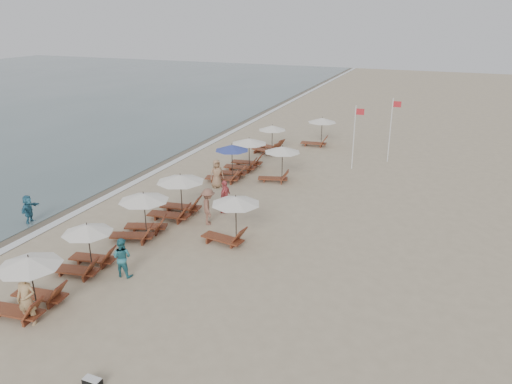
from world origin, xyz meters
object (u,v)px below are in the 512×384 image
at_px(beachgoer_mid_b, 208,206).
at_px(lounger_station_1, 85,249).
at_px(lounger_station_3, 177,196).
at_px(inland_station_1, 279,159).
at_px(beachgoer_near, 26,299).
at_px(beachgoer_mid_a, 122,257).
at_px(beachgoer_far_b, 217,174).
at_px(lounger_station_2, 141,215).
at_px(lounger_station_0, 28,284).
at_px(lounger_station_4, 228,164).
at_px(inland_station_0, 230,215).
at_px(beachgoer_far_a, 225,196).
at_px(duffel_bag, 92,383).
at_px(lounger_station_5, 246,154).
at_px(lounger_station_6, 269,139).
at_px(flag_pole_near, 355,134).
at_px(inland_station_2, 318,129).
at_px(waterline_walker, 29,209).

bearing_deg(beachgoer_mid_b, lounger_station_1, 126.42).
xyz_separation_m(lounger_station_3, inland_station_1, (3.01, 7.14, 0.33)).
xyz_separation_m(beachgoer_near, beachgoer_mid_a, (0.99, 3.85, -0.13)).
xyz_separation_m(inland_station_1, beachgoer_far_b, (-3.09, -2.39, -0.58)).
bearing_deg(lounger_station_2, lounger_station_0, -91.40).
height_order(lounger_station_4, inland_station_0, lounger_station_4).
distance_m(lounger_station_2, lounger_station_4, 9.03).
bearing_deg(beachgoer_far_b, beachgoer_far_a, -102.45).
height_order(lounger_station_3, lounger_station_4, lounger_station_4).
distance_m(beachgoer_far_a, duffel_bag, 13.21).
relative_size(lounger_station_0, lounger_station_3, 0.92).
height_order(beachgoer_mid_a, duffel_bag, beachgoer_mid_a).
distance_m(beachgoer_near, beachgoer_far_a, 11.54).
distance_m(lounger_station_3, lounger_station_4, 6.29).
bearing_deg(lounger_station_1, lounger_station_5, 87.49).
bearing_deg(lounger_station_3, lounger_station_5, 89.39).
bearing_deg(inland_station_0, lounger_station_5, 109.34).
height_order(lounger_station_1, lounger_station_5, lounger_station_5).
bearing_deg(lounger_station_2, lounger_station_6, 88.61).
bearing_deg(duffel_bag, lounger_station_0, 153.17).
bearing_deg(duffel_bag, lounger_station_1, 130.84).
bearing_deg(lounger_station_5, inland_station_0, -70.66).
distance_m(lounger_station_3, inland_station_1, 7.76).
xyz_separation_m(lounger_station_3, beachgoer_far_a, (2.04, 1.42, -0.23)).
relative_size(beachgoer_mid_a, flag_pole_near, 0.38).
bearing_deg(lounger_station_3, beachgoer_near, -89.52).
relative_size(lounger_station_6, beachgoer_mid_a, 1.55).
distance_m(inland_station_2, beachgoer_far_b, 12.04).
xyz_separation_m(lounger_station_5, duffel_bag, (3.95, -20.40, -0.90)).
bearing_deg(lounger_station_3, lounger_station_1, -95.15).
bearing_deg(beachgoer_mid_a, beachgoer_far_b, -88.34).
bearing_deg(lounger_station_3, beachgoer_mid_b, -7.85).
bearing_deg(inland_station_2, lounger_station_1, -99.06).
relative_size(lounger_station_1, lounger_station_6, 0.98).
height_order(lounger_station_5, lounger_station_6, lounger_station_5).
height_order(inland_station_0, waterline_walker, inland_station_0).
bearing_deg(lounger_station_1, beachgoer_near, -79.95).
xyz_separation_m(beachgoer_near, beachgoer_far_a, (1.96, 11.38, -0.07)).
distance_m(lounger_station_2, beachgoer_mid_b, 3.33).
bearing_deg(inland_station_0, lounger_station_2, -167.19).
bearing_deg(inland_station_1, inland_station_0, -84.90).
xyz_separation_m(lounger_station_6, inland_station_0, (3.73, -15.08, 0.38)).
bearing_deg(waterline_walker, beachgoer_mid_a, -122.03).
distance_m(lounger_station_5, duffel_bag, 20.80).
xyz_separation_m(lounger_station_0, beachgoer_mid_a, (1.55, 3.23, -0.23)).
relative_size(lounger_station_1, beachgoer_far_a, 1.40).
xyz_separation_m(lounger_station_4, waterline_walker, (-6.38, -9.79, -0.30)).
xyz_separation_m(lounger_station_5, flag_pole_near, (6.65, 2.72, 1.33)).
bearing_deg(beachgoer_near, beachgoer_mid_a, 64.73).
bearing_deg(lounger_station_2, inland_station_1, 71.42).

